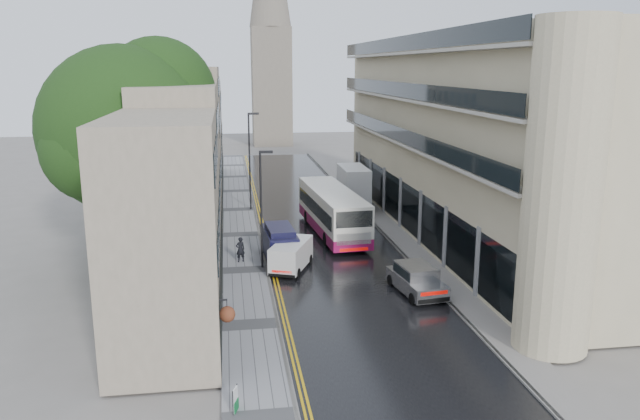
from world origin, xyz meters
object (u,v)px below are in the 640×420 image
object	(u,v)px
pedestrian	(240,249)
lamp_post_far	(250,162)
white_lorry	(344,191)
white_van	(272,261)
silver_hatchback	(413,290)
lamp_post_near	(261,210)
estate_sign	(235,400)
cream_bus	(326,223)
navy_van	(270,250)
tree_far	(156,144)
tree_near	(126,158)

from	to	relation	value
pedestrian	lamp_post_far	distance (m)	15.29
white_lorry	white_van	bearing A→B (deg)	-114.29
lamp_post_far	white_van	bearing A→B (deg)	-93.85
silver_hatchback	lamp_post_near	size ratio (longest dim) A/B	0.61
lamp_post_near	white_van	bearing A→B (deg)	-64.04
white_van	lamp_post_near	distance (m)	3.16
estate_sign	cream_bus	bearing A→B (deg)	89.79
white_van	navy_van	bearing A→B (deg)	112.32
tree_far	estate_sign	xyz separation A→B (m)	(5.49, -29.76, -5.67)
white_lorry	estate_sign	size ratio (longest dim) A/B	8.06
tree_far	cream_bus	distance (m)	15.87
cream_bus	lamp_post_near	xyz separation A→B (m)	(-4.63, -4.18, 2.04)
cream_bus	navy_van	world-z (taller)	cream_bus
cream_bus	navy_van	bearing A→B (deg)	-139.33
tree_near	navy_van	xyz separation A→B (m)	(8.20, -0.37, -5.76)
silver_hatchback	pedestrian	xyz separation A→B (m)	(-8.72, 8.39, 0.09)
white_van	estate_sign	xyz separation A→B (m)	(-2.41, -14.86, -0.36)
cream_bus	estate_sign	size ratio (longest dim) A/B	13.68
navy_van	estate_sign	world-z (taller)	navy_van
tree_far	pedestrian	bearing A→B (deg)	-63.26
white_lorry	lamp_post_near	world-z (taller)	lamp_post_near
lamp_post_far	tree_near	bearing A→B (deg)	-121.59
silver_hatchback	white_van	world-z (taller)	white_van
navy_van	tree_near	bearing A→B (deg)	173.68
lamp_post_far	cream_bus	bearing A→B (deg)	-74.27
pedestrian	lamp_post_near	world-z (taller)	lamp_post_near
navy_van	cream_bus	bearing A→B (deg)	41.01
white_van	lamp_post_far	bearing A→B (deg)	114.03
white_lorry	silver_hatchback	xyz separation A→B (m)	(-0.39, -21.43, -1.05)
lamp_post_far	tree_far	bearing A→B (deg)	-165.34
tree_far	silver_hatchback	distance (m)	25.92
tree_far	cream_bus	xyz separation A→B (m)	(12.04, -9.27, -4.57)
lamp_post_far	white_lorry	bearing A→B (deg)	-18.75
lamp_post_far	estate_sign	xyz separation A→B (m)	(-1.88, -32.47, -3.67)
tree_far	cream_bus	size ratio (longest dim) A/B	1.04
lamp_post_near	estate_sign	size ratio (longest dim) A/B	8.14
cream_bus	lamp_post_far	size ratio (longest dim) A/B	1.46
lamp_post_near	pedestrian	bearing A→B (deg)	142.49
lamp_post_near	lamp_post_far	bearing A→B (deg)	97.64
tree_near	tree_far	world-z (taller)	tree_near
silver_hatchback	white_van	size ratio (longest dim) A/B	1.09
navy_van	lamp_post_far	distance (m)	16.38
white_lorry	lamp_post_near	xyz separation A→B (m)	(-7.81, -14.33, 1.82)
tree_far	lamp_post_far	size ratio (longest dim) A/B	1.52
lamp_post_near	lamp_post_far	size ratio (longest dim) A/B	0.87
pedestrian	white_lorry	bearing A→B (deg)	-142.27
silver_hatchback	pedestrian	size ratio (longest dim) A/B	2.71
white_lorry	lamp_post_far	xyz separation A→B (m)	(-7.86, 1.84, 2.35)
white_van	pedestrian	distance (m)	3.26
white_van	lamp_post_far	xyz separation A→B (m)	(-0.53, 17.61, 3.31)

